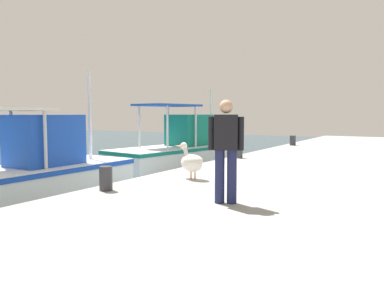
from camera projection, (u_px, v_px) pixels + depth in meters
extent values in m
cube|color=#9E9E99|center=(384.00, 202.00, 8.12)|extent=(36.00, 10.00, 0.80)
cube|color=white|center=(19.00, 189.00, 9.17)|extent=(6.16, 1.94, 0.97)
cube|color=#1947B7|center=(19.00, 172.00, 9.14)|extent=(6.20, 1.98, 0.12)
cube|color=#1947B7|center=(45.00, 140.00, 9.73)|extent=(1.73, 1.14, 1.28)
cylinder|color=silver|center=(45.00, 140.00, 8.97)|extent=(0.08, 0.08, 1.38)
cylinder|color=silver|center=(12.00, 138.00, 9.66)|extent=(0.08, 0.08, 1.38)
cylinder|color=silver|center=(90.00, 115.00, 10.99)|extent=(0.10, 0.10, 2.52)
torus|color=orange|center=(29.00, 139.00, 10.05)|extent=(0.54, 0.11, 0.54)
cube|color=white|center=(177.00, 158.00, 15.41)|extent=(6.28, 2.95, 0.98)
cube|color=#0F7260|center=(177.00, 148.00, 15.37)|extent=(6.33, 2.99, 0.12)
cube|color=#0F7260|center=(189.00, 130.00, 15.90)|extent=(1.86, 1.49, 1.27)
cylinder|color=silver|center=(167.00, 128.00, 13.79)|extent=(0.08, 0.08, 1.59)
cylinder|color=silver|center=(139.00, 127.00, 14.72)|extent=(0.08, 0.08, 1.59)
cylinder|color=silver|center=(196.00, 127.00, 15.05)|extent=(0.08, 0.08, 1.59)
cylinder|color=silver|center=(168.00, 126.00, 15.98)|extent=(0.08, 0.08, 1.59)
cube|color=#1E4CB2|center=(168.00, 105.00, 14.82)|extent=(2.64, 1.88, 0.08)
cylinder|color=silver|center=(211.00, 117.00, 17.03)|extent=(0.10, 0.10, 2.36)
torus|color=orange|center=(175.00, 130.00, 16.26)|extent=(0.55, 0.18, 0.54)
cylinder|color=tan|center=(195.00, 174.00, 8.68)|extent=(0.04, 0.04, 0.22)
cylinder|color=tan|center=(191.00, 175.00, 8.60)|extent=(0.04, 0.04, 0.22)
ellipsoid|color=white|center=(192.00, 163.00, 8.65)|extent=(0.50, 0.71, 0.40)
ellipsoid|color=silver|center=(193.00, 161.00, 8.61)|extent=(0.51, 0.63, 0.28)
cylinder|color=white|center=(186.00, 153.00, 8.78)|extent=(0.14, 0.21, 0.27)
sphere|color=white|center=(184.00, 146.00, 8.83)|extent=(0.20, 0.20, 0.16)
cone|color=#F2B272|center=(178.00, 146.00, 8.98)|extent=(0.16, 0.31, 0.07)
cylinder|color=#1E234C|center=(232.00, 177.00, 6.28)|extent=(0.16, 0.16, 0.89)
cylinder|color=#1E234C|center=(220.00, 176.00, 6.31)|extent=(0.16, 0.16, 0.89)
cube|color=black|center=(226.00, 132.00, 6.24)|extent=(0.37, 0.45, 0.57)
cylinder|color=black|center=(241.00, 134.00, 6.21)|extent=(0.10, 0.10, 0.55)
cylinder|color=black|center=(211.00, 133.00, 6.27)|extent=(0.10, 0.10, 0.55)
sphere|color=tan|center=(226.00, 107.00, 6.21)|extent=(0.22, 0.22, 0.22)
cylinder|color=#333338|center=(106.00, 178.00, 7.37)|extent=(0.25, 0.25, 0.47)
cylinder|color=#333338|center=(240.00, 151.00, 12.75)|extent=(0.21, 0.21, 0.48)
cylinder|color=#333338|center=(293.00, 140.00, 17.98)|extent=(0.28, 0.28, 0.46)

